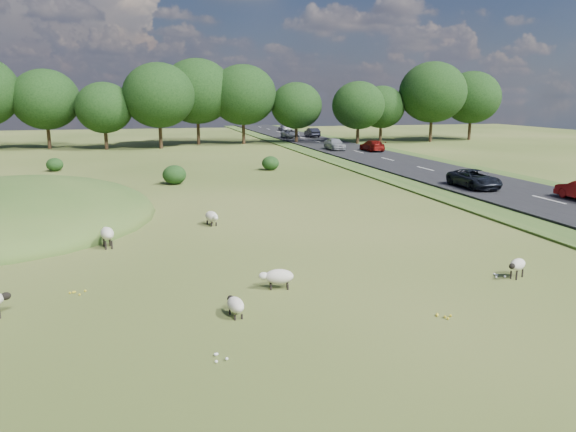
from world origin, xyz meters
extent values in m
plane|color=#344C17|center=(0.00, 20.00, 0.00)|extent=(160.00, 160.00, 0.00)
ellipsoid|color=#33561E|center=(-12.00, 12.00, 0.00)|extent=(16.00, 20.00, 4.00)
cube|color=black|center=(20.00, 30.00, 0.12)|extent=(8.00, 150.00, 0.25)
cylinder|color=black|center=(-15.94, 56.24, 1.80)|extent=(0.44, 0.44, 3.61)
ellipsoid|color=black|center=(-15.94, 56.24, 6.21)|extent=(8.41, 8.41, 7.57)
cylinder|color=black|center=(-8.82, 53.43, 1.51)|extent=(0.44, 0.44, 3.02)
ellipsoid|color=black|center=(-8.82, 53.43, 5.20)|extent=(7.04, 7.04, 6.34)
cylinder|color=black|center=(-2.08, 52.98, 1.95)|extent=(0.44, 0.44, 3.90)
ellipsoid|color=black|center=(-2.08, 52.98, 6.71)|extent=(9.09, 9.09, 8.18)
cylinder|color=black|center=(3.25, 57.90, 2.11)|extent=(0.44, 0.44, 4.22)
ellipsoid|color=black|center=(3.25, 57.90, 7.27)|extent=(9.85, 9.85, 8.86)
cylinder|color=black|center=(9.45, 56.94, 1.97)|extent=(0.44, 0.44, 3.94)
ellipsoid|color=black|center=(9.45, 56.94, 6.79)|extent=(9.20, 9.20, 8.28)
cylinder|color=black|center=(16.87, 56.01, 1.54)|extent=(0.44, 0.44, 3.09)
ellipsoid|color=black|center=(16.87, 56.01, 5.32)|extent=(7.20, 7.20, 6.48)
cylinder|color=black|center=(24.77, 52.46, 1.56)|extent=(0.44, 0.44, 3.12)
ellipsoid|color=black|center=(24.77, 52.46, 5.38)|extent=(7.29, 7.29, 6.56)
cylinder|color=black|center=(29.90, 56.26, 1.47)|extent=(0.44, 0.44, 2.93)
ellipsoid|color=black|center=(29.90, 56.26, 5.05)|extent=(6.84, 6.84, 6.16)
cylinder|color=black|center=(36.86, 53.95, 2.08)|extent=(0.44, 0.44, 4.16)
ellipsoid|color=black|center=(36.86, 53.95, 7.17)|extent=(9.71, 9.71, 8.74)
cylinder|color=black|center=(44.55, 55.89, 1.87)|extent=(0.44, 0.44, 3.74)
ellipsoid|color=black|center=(44.55, 55.89, 6.43)|extent=(8.72, 8.72, 7.84)
ellipsoid|color=black|center=(-2.26, 22.00, 0.73)|extent=(1.80, 1.80, 1.47)
ellipsoid|color=black|center=(6.72, 28.28, 0.64)|extent=(1.57, 1.57, 1.28)
ellipsoid|color=black|center=(-12.19, 32.45, 0.60)|extent=(1.47, 1.47, 1.20)
ellipsoid|color=beige|center=(-6.29, 4.02, 0.66)|extent=(0.74, 1.14, 0.54)
ellipsoid|color=silver|center=(-6.39, 4.59, 0.69)|extent=(0.32, 0.38, 0.27)
cylinder|color=black|center=(-6.47, 4.30, 0.19)|extent=(0.08, 0.08, 0.39)
cylinder|color=black|center=(-6.22, 4.35, 0.19)|extent=(0.08, 0.08, 0.39)
cylinder|color=black|center=(-6.36, 3.70, 0.19)|extent=(0.08, 0.08, 0.39)
cylinder|color=black|center=(-6.10, 3.74, 0.19)|extent=(0.08, 0.08, 0.39)
ellipsoid|color=black|center=(-8.89, -3.45, 0.63)|extent=(0.38, 0.33, 0.25)
ellipsoid|color=beige|center=(-2.10, -5.34, 0.39)|extent=(0.60, 0.93, 0.45)
ellipsoid|color=black|center=(-2.18, -4.87, 0.42)|extent=(0.26, 0.31, 0.22)
cylinder|color=black|center=(-2.25, -5.11, 0.08)|extent=(0.06, 0.06, 0.16)
cylinder|color=black|center=(-2.04, -5.07, 0.08)|extent=(0.06, 0.06, 0.16)
cylinder|color=black|center=(-2.17, -5.61, 0.08)|extent=(0.06, 0.06, 0.16)
cylinder|color=black|center=(-1.96, -5.57, 0.08)|extent=(0.06, 0.06, 0.16)
ellipsoid|color=beige|center=(-0.21, -3.20, 0.45)|extent=(1.09, 0.72, 0.52)
ellipsoid|color=silver|center=(-0.75, -3.09, 0.48)|extent=(0.37, 0.30, 0.26)
cylinder|color=black|center=(-0.52, -3.27, 0.09)|extent=(0.07, 0.07, 0.19)
cylinder|color=black|center=(-0.48, -3.02, 0.09)|extent=(0.07, 0.07, 0.19)
cylinder|color=black|center=(0.06, -3.37, 0.09)|extent=(0.07, 0.07, 0.19)
cylinder|color=black|center=(0.10, -3.13, 0.09)|extent=(0.07, 0.07, 0.19)
ellipsoid|color=beige|center=(-1.26, 7.33, 0.47)|extent=(0.79, 1.16, 0.54)
ellipsoid|color=silver|center=(-1.13, 6.77, 0.51)|extent=(0.33, 0.39, 0.27)
cylinder|color=black|center=(-1.06, 7.06, 0.10)|extent=(0.08, 0.08, 0.20)
cylinder|color=black|center=(-1.32, 7.00, 0.10)|extent=(0.08, 0.08, 0.20)
cylinder|color=black|center=(-1.21, 7.66, 0.10)|extent=(0.08, 0.08, 0.20)
cylinder|color=black|center=(-1.46, 7.59, 0.10)|extent=(0.08, 0.08, 0.20)
ellipsoid|color=beige|center=(8.61, -4.28, 0.52)|extent=(0.95, 0.80, 0.43)
ellipsoid|color=black|center=(8.21, -4.49, 0.55)|extent=(0.34, 0.31, 0.22)
cylinder|color=black|center=(8.44, -4.49, 0.15)|extent=(0.06, 0.06, 0.31)
cylinder|color=black|center=(8.34, -4.30, 0.15)|extent=(0.06, 0.06, 0.31)
cylinder|color=black|center=(8.88, -4.25, 0.15)|extent=(0.06, 0.06, 0.31)
cylinder|color=black|center=(8.77, -4.07, 0.15)|extent=(0.06, 0.06, 0.31)
imported|color=#9EA1A5|center=(18.10, 43.09, 0.97)|extent=(1.71, 4.25, 1.45)
imported|color=maroon|center=(21.90, 40.55, 0.89)|extent=(1.81, 4.44, 1.29)
imported|color=black|center=(21.90, 64.65, 0.96)|extent=(1.50, 4.30, 1.42)
imported|color=#B0B4B8|center=(18.10, 63.88, 0.90)|extent=(2.15, 4.67, 1.30)
imported|color=white|center=(21.90, 82.22, 0.88)|extent=(1.77, 4.34, 1.26)
imported|color=black|center=(18.10, 13.34, 0.89)|extent=(2.12, 4.60, 1.28)
camera|label=1|loc=(-4.65, -21.35, 6.61)|focal=35.00mm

